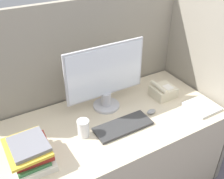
{
  "coord_description": "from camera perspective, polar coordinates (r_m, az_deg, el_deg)",
  "views": [
    {
      "loc": [
        -0.74,
        -0.88,
        1.95
      ],
      "look_at": [
        0.02,
        0.43,
        0.97
      ],
      "focal_mm": 42.0,
      "sensor_mm": 36.0,
      "label": 1
    }
  ],
  "objects": [
    {
      "name": "book_stack",
      "position": [
        1.65,
        -17.36,
        -12.94
      ],
      "size": [
        0.26,
        0.3,
        0.14
      ],
      "color": "silver",
      "rests_on": "desk"
    },
    {
      "name": "desk",
      "position": [
        2.16,
        0.0,
        -14.29
      ],
      "size": [
        1.63,
        0.79,
        0.74
      ],
      "color": "beige",
      "rests_on": "ground_plane"
    },
    {
      "name": "monitor",
      "position": [
        1.9,
        -1.37,
        2.53
      ],
      "size": [
        0.62,
        0.2,
        0.51
      ],
      "color": "#B7B7BC",
      "rests_on": "desk"
    },
    {
      "name": "desk_telephone",
      "position": [
        2.17,
        11.0,
        -0.34
      ],
      "size": [
        0.18,
        0.18,
        0.12
      ],
      "color": "beige",
      "rests_on": "desk"
    },
    {
      "name": "keyboard",
      "position": [
        1.84,
        2.43,
        -7.97
      ],
      "size": [
        0.41,
        0.17,
        0.02
      ],
      "color": "#333333",
      "rests_on": "desk"
    },
    {
      "name": "coffee_cup",
      "position": [
        1.75,
        -6.25,
        -8.37
      ],
      "size": [
        0.08,
        0.08,
        0.12
      ],
      "color": "white",
      "rests_on": "desk"
    },
    {
      "name": "mouse",
      "position": [
        1.98,
        8.56,
        -4.8
      ],
      "size": [
        0.07,
        0.04,
        0.03
      ],
      "color": "gray",
      "rests_on": "desk"
    },
    {
      "name": "cubicle_panel_rear",
      "position": [
        2.21,
        -5.64,
        -0.21
      ],
      "size": [
        2.03,
        0.04,
        1.51
      ],
      "color": "gray",
      "rests_on": "ground_plane"
    },
    {
      "name": "cubicle_panel_right",
      "position": [
        2.38,
        17.73,
        0.85
      ],
      "size": [
        0.04,
        0.85,
        1.51
      ],
      "color": "gray",
      "rests_on": "ground_plane"
    },
    {
      "name": "paper_pile",
      "position": [
        2.14,
        18.94,
        -3.5
      ],
      "size": [
        0.22,
        0.22,
        0.02
      ],
      "color": "white",
      "rests_on": "desk"
    }
  ]
}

